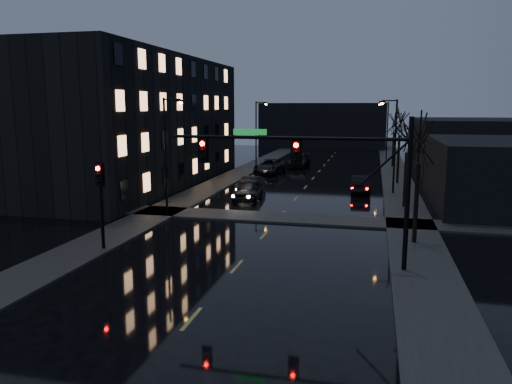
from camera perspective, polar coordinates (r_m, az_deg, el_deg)
The scene contains 23 objects.
ground at distance 16.70m, azimuth -9.88°, elevation -16.81°, with size 160.00×160.00×0.00m, color black.
sidewalk_left at distance 51.33m, azimuth -3.32°, elevation 1.50°, with size 3.00×140.00×0.12m, color #2D2D2B.
sidewalk_right at distance 49.29m, azimuth 15.98°, elevation 0.79°, with size 3.00×140.00×0.12m, color #2D2D2B.
sidewalk_cross at distance 33.56m, azimuth 2.58°, elevation -2.93°, with size 40.00×3.00×0.12m, color #2D2D2B.
apartment_block at distance 49.17m, azimuth -14.15°, elevation 7.81°, with size 12.00×30.00×12.00m, color black.
commercial_right_near at distance 41.08m, azimuth 26.49°, elevation 1.85°, with size 10.00×14.00×5.00m, color black.
commercial_right_far at distance 62.80m, azimuth 23.38°, elevation 4.92°, with size 12.00×18.00×6.00m, color black.
far_block at distance 92.18m, azimuth 7.71°, elevation 7.55°, with size 22.00×10.00×8.00m, color black.
signal_mast at distance 22.92m, azimuth 7.71°, elevation 3.26°, with size 11.11×0.41×7.00m.
signal_pole_left at distance 26.78m, azimuth -17.33°, elevation -0.18°, with size 0.35×0.41×4.53m.
tree_near at distance 27.80m, azimuth 18.26°, elevation 6.78°, with size 3.52×3.52×8.08m.
tree_mid_a at distance 37.78m, azimuth 16.97°, elevation 6.91°, with size 3.30×3.30×7.58m.
tree_mid_b at distance 49.74m, azimuth 16.17°, elevation 8.44°, with size 3.74×3.74×8.59m.
tree_far at distance 63.73m, azimuth 15.56°, elevation 8.18°, with size 3.43×3.43×7.88m.
streetlight_l_near at distance 34.59m, azimuth -10.01°, elevation 5.21°, with size 1.53×0.28×8.00m.
streetlight_l_far at distance 60.30m, azimuth 0.21°, elevation 7.24°, with size 1.53×0.28×8.00m.
streetlight_r_mid at distance 43.78m, azimuth 15.35°, elevation 5.94°, with size 1.53×0.28×8.00m.
streetlight_r_far at distance 71.74m, azimuth 14.62°, elevation 7.33°, with size 1.53×0.28×8.00m.
oncoming_car_a at distance 40.03m, azimuth -0.93°, elevation 0.26°, with size 1.93×4.81×1.64m, color black.
oncoming_car_b at distance 43.22m, azimuth -0.65°, elevation 0.81°, with size 1.49×4.26×1.40m, color black.
oncoming_car_c at distance 55.91m, azimuth 1.58°, elevation 2.95°, with size 2.63×5.71×1.59m, color black.
oncoming_car_d at distance 62.11m, azimuth 4.92°, elevation 3.61°, with size 2.27×5.58×1.62m, color black.
lead_car at distance 44.33m, azimuth 11.84°, elevation 0.90°, with size 1.60×4.59×1.51m, color black.
Camera 1 is at (6.05, -13.67, 7.43)m, focal length 35.00 mm.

